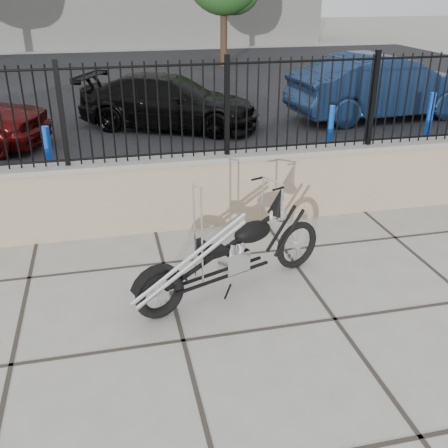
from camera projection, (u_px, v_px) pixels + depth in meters
ground_plane at (183, 341)px, 4.81m from camera, size 90.00×90.00×0.00m
parking_lot at (119, 91)px, 15.87m from camera, size 30.00×30.00×0.00m
retaining_wall at (152, 195)px, 6.82m from camera, size 14.00×0.36×0.96m
iron_fence at (147, 112)px, 6.37m from camera, size 14.00×0.08×1.20m
chopper_motorcycle at (231, 236)px, 5.31m from camera, size 2.18×1.15×1.31m
car_black at (169, 102)px, 11.62m from camera, size 4.32×3.24×1.16m
car_blue at (384, 86)px, 12.42m from camera, size 4.63×1.93×1.49m
bollard_a at (49, 160)px, 8.00m from camera, size 0.15×0.15×1.04m
bollard_b at (330, 134)px, 9.39m from camera, size 0.14×0.14×1.03m
bollard_c at (429, 119)px, 10.41m from camera, size 0.14×0.14×1.04m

